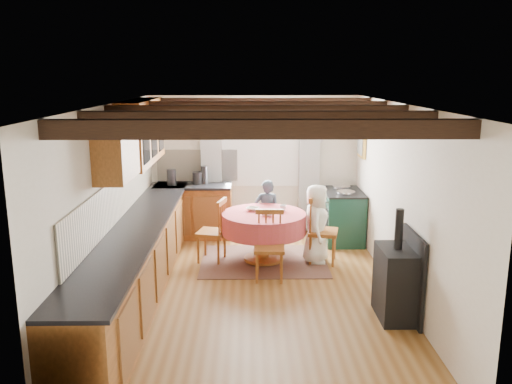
{
  "coord_description": "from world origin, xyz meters",
  "views": [
    {
      "loc": [
        -0.09,
        -6.37,
        2.75
      ],
      "look_at": [
        0.0,
        0.8,
        1.15
      ],
      "focal_mm": 37.07,
      "sensor_mm": 36.0,
      "label": 1
    }
  ],
  "objects_px": {
    "chair_left": "(211,230)",
    "cup": "(283,208)",
    "dining_table": "(264,237)",
    "chair_near": "(269,246)",
    "child_right": "(316,224)",
    "chair_right": "(323,229)",
    "cast_iron_stove": "(397,264)",
    "child_far": "(267,214)",
    "aga_range": "(343,216)"
  },
  "relations": [
    {
      "from": "child_right",
      "to": "child_far",
      "type": "bearing_deg",
      "value": 51.68
    },
    {
      "from": "dining_table",
      "to": "chair_near",
      "type": "height_order",
      "value": "chair_near"
    },
    {
      "from": "chair_right",
      "to": "cup",
      "type": "relative_size",
      "value": 10.21
    },
    {
      "from": "dining_table",
      "to": "child_right",
      "type": "xyz_separation_m",
      "value": [
        0.77,
        -0.03,
        0.22
      ]
    },
    {
      "from": "dining_table",
      "to": "chair_left",
      "type": "bearing_deg",
      "value": 176.24
    },
    {
      "from": "chair_right",
      "to": "aga_range",
      "type": "height_order",
      "value": "chair_right"
    },
    {
      "from": "dining_table",
      "to": "chair_near",
      "type": "xyz_separation_m",
      "value": [
        0.06,
        -0.7,
        0.1
      ]
    },
    {
      "from": "aga_range",
      "to": "chair_left",
      "type": "bearing_deg",
      "value": -156.24
    },
    {
      "from": "chair_near",
      "to": "aga_range",
      "type": "relative_size",
      "value": 1.0
    },
    {
      "from": "dining_table",
      "to": "aga_range",
      "type": "height_order",
      "value": "aga_range"
    },
    {
      "from": "chair_right",
      "to": "child_right",
      "type": "xyz_separation_m",
      "value": [
        -0.11,
        0.01,
        0.08
      ]
    },
    {
      "from": "cup",
      "to": "chair_near",
      "type": "bearing_deg",
      "value": -105.95
    },
    {
      "from": "chair_left",
      "to": "child_right",
      "type": "bearing_deg",
      "value": 100.78
    },
    {
      "from": "chair_near",
      "to": "cast_iron_stove",
      "type": "distance_m",
      "value": 1.84
    },
    {
      "from": "chair_near",
      "to": "aga_range",
      "type": "bearing_deg",
      "value": 55.22
    },
    {
      "from": "chair_left",
      "to": "child_right",
      "type": "xyz_separation_m",
      "value": [
        1.56,
        -0.08,
        0.11
      ]
    },
    {
      "from": "chair_near",
      "to": "aga_range",
      "type": "distance_m",
      "value": 2.13
    },
    {
      "from": "child_right",
      "to": "aga_range",
      "type": "bearing_deg",
      "value": -22.03
    },
    {
      "from": "child_far",
      "to": "child_right",
      "type": "xyz_separation_m",
      "value": [
        0.7,
        -0.72,
        0.03
      ]
    },
    {
      "from": "dining_table",
      "to": "child_far",
      "type": "distance_m",
      "value": 0.72
    },
    {
      "from": "chair_near",
      "to": "chair_left",
      "type": "xyz_separation_m",
      "value": [
        -0.84,
        0.76,
        0.0
      ]
    },
    {
      "from": "dining_table",
      "to": "child_far",
      "type": "height_order",
      "value": "child_far"
    },
    {
      "from": "chair_left",
      "to": "cup",
      "type": "height_order",
      "value": "chair_left"
    },
    {
      "from": "chair_right",
      "to": "aga_range",
      "type": "relative_size",
      "value": 1.07
    },
    {
      "from": "child_right",
      "to": "chair_right",
      "type": "bearing_deg",
      "value": -88.51
    },
    {
      "from": "cup",
      "to": "child_far",
      "type": "bearing_deg",
      "value": 110.83
    },
    {
      "from": "dining_table",
      "to": "child_right",
      "type": "height_order",
      "value": "child_right"
    },
    {
      "from": "chair_right",
      "to": "cast_iron_stove",
      "type": "height_order",
      "value": "cast_iron_stove"
    },
    {
      "from": "cup",
      "to": "chair_left",
      "type": "bearing_deg",
      "value": -176.68
    },
    {
      "from": "aga_range",
      "to": "child_far",
      "type": "relative_size",
      "value": 0.85
    },
    {
      "from": "chair_near",
      "to": "dining_table",
      "type": "bearing_deg",
      "value": 97.08
    },
    {
      "from": "chair_near",
      "to": "cup",
      "type": "relative_size",
      "value": 9.58
    },
    {
      "from": "chair_left",
      "to": "dining_table",
      "type": "bearing_deg",
      "value": 100.06
    },
    {
      "from": "aga_range",
      "to": "chair_near",
      "type": "bearing_deg",
      "value": -127.34
    },
    {
      "from": "aga_range",
      "to": "child_far",
      "type": "distance_m",
      "value": 1.32
    },
    {
      "from": "aga_range",
      "to": "child_right",
      "type": "relative_size",
      "value": 0.8
    },
    {
      "from": "dining_table",
      "to": "child_right",
      "type": "distance_m",
      "value": 0.8
    },
    {
      "from": "dining_table",
      "to": "cast_iron_stove",
      "type": "xyz_separation_m",
      "value": [
        1.46,
        -1.88,
        0.27
      ]
    },
    {
      "from": "child_right",
      "to": "cup",
      "type": "bearing_deg",
      "value": 80.68
    },
    {
      "from": "aga_range",
      "to": "cup",
      "type": "xyz_separation_m",
      "value": [
        -1.06,
        -0.88,
        0.36
      ]
    },
    {
      "from": "cast_iron_stove",
      "to": "cup",
      "type": "distance_m",
      "value": 2.32
    },
    {
      "from": "aga_range",
      "to": "cup",
      "type": "relative_size",
      "value": 9.56
    },
    {
      "from": "chair_near",
      "to": "chair_right",
      "type": "distance_m",
      "value": 1.06
    },
    {
      "from": "chair_right",
      "to": "cup",
      "type": "xyz_separation_m",
      "value": [
        -0.59,
        0.16,
        0.29
      ]
    },
    {
      "from": "aga_range",
      "to": "child_far",
      "type": "xyz_separation_m",
      "value": [
        -1.28,
        -0.3,
        0.12
      ]
    },
    {
      "from": "chair_right",
      "to": "aga_range",
      "type": "xyz_separation_m",
      "value": [
        0.47,
        1.03,
        -0.07
      ]
    },
    {
      "from": "chair_near",
      "to": "cup",
      "type": "bearing_deg",
      "value": 76.61
    },
    {
      "from": "chair_left",
      "to": "cast_iron_stove",
      "type": "height_order",
      "value": "cast_iron_stove"
    },
    {
      "from": "chair_near",
      "to": "child_right",
      "type": "relative_size",
      "value": 0.81
    },
    {
      "from": "chair_near",
      "to": "cast_iron_stove",
      "type": "height_order",
      "value": "cast_iron_stove"
    }
  ]
}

